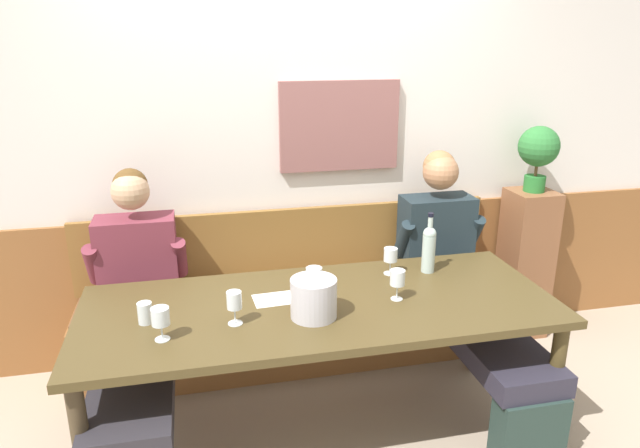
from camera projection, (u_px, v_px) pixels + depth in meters
name	position (u px, v px, depth m)	size (l,w,h in m)	color
ground_plane	(325.00, 448.00, 2.86)	(6.80, 6.80, 0.02)	tan
room_wall_back	(284.00, 131.00, 3.43)	(6.80, 0.12, 2.80)	silver
wood_wainscot_panel	(288.00, 280.00, 3.68)	(6.80, 0.03, 0.91)	brown
wall_bench	(294.00, 320.00, 3.54)	(2.54, 0.42, 0.94)	brown
dining_table	(320.00, 317.00, 2.75)	(2.24, 0.89, 0.74)	#483A1D
person_center_right_seat	(135.00, 314.00, 2.89)	(0.53, 1.33, 1.27)	#2E2538
person_center_left_seat	(460.00, 279.00, 3.27)	(0.54, 1.33, 1.29)	#243631
ice_bucket	(314.00, 298.00, 2.56)	(0.21, 0.21, 0.18)	#BBB8C1
wine_bottle_amber_mid	(429.00, 247.00, 3.04)	(0.07, 0.07, 0.33)	#ABC1BB
wine_glass_near_bucket	(234.00, 301.00, 2.49)	(0.07, 0.07, 0.15)	silver
wine_glass_left_end	(314.00, 276.00, 2.76)	(0.08, 0.08, 0.15)	silver
wine_glass_mid_left	(160.00, 318.00, 2.36)	(0.08, 0.08, 0.15)	silver
wine_glass_mid_right	(391.00, 256.00, 3.02)	(0.07, 0.07, 0.14)	silver
wine_glass_right_end	(397.00, 279.00, 2.73)	(0.07, 0.07, 0.15)	silver
water_tumbler_right	(145.00, 313.00, 2.52)	(0.06, 0.06, 0.10)	silver
tasting_sheet_left_guest	(276.00, 299.00, 2.76)	(0.21, 0.15, 0.00)	white
corner_pedestal	(525.00, 263.00, 3.83)	(0.28, 0.28, 1.00)	brown
potted_plant	(538.00, 150.00, 3.59)	(0.25, 0.25, 0.42)	#266F2D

